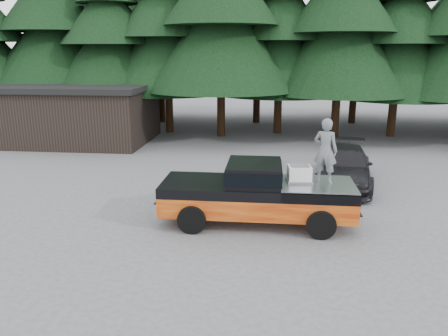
# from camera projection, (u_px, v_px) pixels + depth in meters

# --- Properties ---
(ground) EXTENTS (120.00, 120.00, 0.00)m
(ground) POSITION_uv_depth(u_px,v_px,m) (201.00, 226.00, 13.30)
(ground) COLOR #4D4D4F
(ground) RESTS_ON ground
(pickup_truck) EXTENTS (6.00, 2.04, 1.33)m
(pickup_truck) POSITION_uv_depth(u_px,v_px,m) (257.00, 202.00, 13.39)
(pickup_truck) COLOR orange
(pickup_truck) RESTS_ON ground
(truck_cab) EXTENTS (1.66, 1.90, 0.59)m
(truck_cab) POSITION_uv_depth(u_px,v_px,m) (254.00, 172.00, 13.15)
(truck_cab) COLOR black
(truck_cab) RESTS_ON pickup_truck
(air_compressor) EXTENTS (0.74, 0.63, 0.47)m
(air_compressor) POSITION_uv_depth(u_px,v_px,m) (299.00, 174.00, 13.16)
(air_compressor) COLOR silver
(air_compressor) RESTS_ON pickup_truck
(man_on_bed) EXTENTS (0.83, 0.69, 1.94)m
(man_on_bed) POSITION_uv_depth(u_px,v_px,m) (325.00, 151.00, 12.94)
(man_on_bed) COLOR slate
(man_on_bed) RESTS_ON pickup_truck
(parked_car) EXTENTS (2.84, 5.42, 1.50)m
(parked_car) POSITION_uv_depth(u_px,v_px,m) (343.00, 166.00, 17.26)
(parked_car) COLOR black
(parked_car) RESTS_ON ground
(utility_building) EXTENTS (8.40, 6.40, 3.30)m
(utility_building) POSITION_uv_depth(u_px,v_px,m) (79.00, 113.00, 25.30)
(utility_building) COLOR black
(utility_building) RESTS_ON ground
(treeline) EXTENTS (60.15, 16.05, 17.50)m
(treeline) POSITION_uv_depth(u_px,v_px,m) (248.00, 9.00, 27.74)
(treeline) COLOR black
(treeline) RESTS_ON ground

